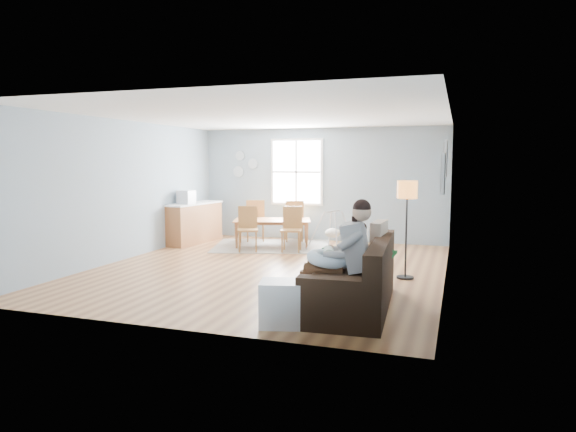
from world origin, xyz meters
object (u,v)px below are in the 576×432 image
(toddler, at_px, (353,248))
(storage_cube, at_px, (280,303))
(chair_nw, at_px, (255,218))
(monitor, at_px, (186,197))
(chair_sw, at_px, (248,226))
(sofa, at_px, (356,284))
(chair_ne, at_px, (294,218))
(father, at_px, (342,253))
(counter, at_px, (195,223))
(baby_swing, at_px, (333,232))
(dining_table, at_px, (272,233))
(chair_se, at_px, (292,226))
(floor_lamp, at_px, (407,198))

(toddler, distance_m, storage_cube, 1.44)
(chair_nw, xyz_separation_m, monitor, (-1.32, -0.92, 0.52))
(chair_sw, bearing_deg, sofa, -49.32)
(chair_ne, bearing_deg, father, -66.31)
(toddler, height_order, monitor, monitor)
(toddler, bearing_deg, chair_sw, 131.47)
(father, bearing_deg, monitor, 137.64)
(father, relative_size, counter, 0.84)
(chair_nw, xyz_separation_m, baby_swing, (2.00, -0.46, -0.20))
(toddler, bearing_deg, storage_cube, -116.63)
(baby_swing, bearing_deg, chair_nw, 167.11)
(toddler, bearing_deg, father, -92.50)
(dining_table, distance_m, chair_se, 0.83)
(floor_lamp, relative_size, monitor, 4.41)
(chair_sw, relative_size, counter, 0.55)
(chair_nw, bearing_deg, baby_swing, -12.89)
(floor_lamp, height_order, chair_nw, floor_lamp)
(sofa, xyz_separation_m, chair_nw, (-3.34, 4.74, 0.26))
(father, distance_m, chair_nw, 6.00)
(chair_nw, bearing_deg, sofa, -54.80)
(floor_lamp, xyz_separation_m, baby_swing, (-1.78, 2.34, -0.94))
(floor_lamp, xyz_separation_m, chair_nw, (-3.78, 2.80, -0.75))
(sofa, height_order, monitor, monitor)
(father, distance_m, chair_se, 4.56)
(chair_se, height_order, baby_swing, chair_se)
(floor_lamp, bearing_deg, monitor, 159.76)
(storage_cube, relative_size, monitor, 1.56)
(sofa, xyz_separation_m, baby_swing, (-1.34, 4.28, 0.06))
(chair_ne, bearing_deg, storage_cube, -73.72)
(dining_table, xyz_separation_m, chair_sw, (-0.28, -0.74, 0.25))
(sofa, bearing_deg, floor_lamp, 77.24)
(chair_ne, relative_size, counter, 0.57)
(chair_sw, xyz_separation_m, counter, (-1.62, 0.62, -0.07))
(toddler, distance_m, chair_se, 4.10)
(toddler, bearing_deg, chair_ne, 116.22)
(toddler, height_order, floor_lamp, floor_lamp)
(chair_sw, bearing_deg, chair_se, 15.68)
(chair_sw, distance_m, chair_ne, 1.58)
(floor_lamp, xyz_separation_m, dining_table, (-3.18, 2.32, -1.02))
(sofa, xyz_separation_m, floor_lamp, (0.44, 1.94, 1.00))
(sofa, height_order, chair_sw, chair_sw)
(toddler, distance_m, counter, 6.02)
(chair_sw, distance_m, chair_nw, 1.26)
(toddler, height_order, chair_sw, toddler)
(chair_se, relative_size, chair_ne, 0.96)
(toddler, height_order, storage_cube, toddler)
(toddler, relative_size, monitor, 2.42)
(father, distance_m, toddler, 0.53)
(storage_cube, xyz_separation_m, chair_sw, (-2.32, 4.52, 0.28))
(counter, bearing_deg, monitor, -94.64)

